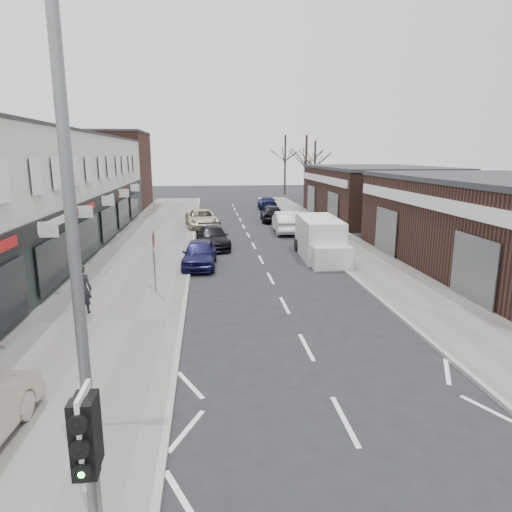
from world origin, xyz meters
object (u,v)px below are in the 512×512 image
object	(u,v)px
parked_car_left_c	(202,219)
traffic_light	(88,454)
parked_car_left_a	(200,254)
parked_car_right_c	(267,203)
pedestrian	(82,289)
parked_car_left_b	(213,237)
parked_car_right_a	(286,222)
white_van	(320,239)
warning_sign	(154,243)
parked_car_right_b	(271,213)
street_lamp	(88,248)

from	to	relation	value
parked_car_left_c	traffic_light	bearing A→B (deg)	-97.47
traffic_light	parked_car_left_a	distance (m)	18.80
parked_car_right_c	traffic_light	bearing A→B (deg)	82.62
traffic_light	pedestrian	world-z (taller)	traffic_light
traffic_light	parked_car_left_c	xyz separation A→B (m)	(1.00, 31.79, -1.70)
parked_car_left_b	parked_car_right_a	world-z (taller)	parked_car_right_a
white_van	pedestrian	bearing A→B (deg)	-139.30
parked_car_left_b	parked_car_left_c	xyz separation A→B (m)	(-0.77, 8.11, 0.05)
warning_sign	parked_car_right_c	xyz separation A→B (m)	(8.66, 29.83, -1.53)
white_van	parked_car_left_c	xyz separation A→B (m)	(-6.80, 11.66, -0.36)
parked_car_left_c	parked_car_right_b	distance (m)	6.72
parked_car_right_c	parked_car_left_c	bearing A→B (deg)	63.06
parked_car_left_b	parked_car_right_a	xyz separation A→B (m)	(5.58, 5.07, 0.15)
parked_car_left_a	parked_car_right_b	distance (m)	17.10
parked_car_right_b	parked_car_right_c	distance (m)	9.21
street_lamp	parked_car_right_c	distance (m)	43.56
warning_sign	parked_car_right_c	distance (m)	31.10
warning_sign	parked_car_right_a	bearing A→B (deg)	61.17
warning_sign	parked_car_right_a	size ratio (longest dim) A/B	0.54
traffic_light	warning_sign	world-z (taller)	traffic_light
parked_car_left_b	parked_car_left_c	size ratio (longest dim) A/B	0.89
parked_car_right_b	parked_car_left_b	bearing A→B (deg)	67.78
parked_car_left_a	parked_car_right_a	xyz separation A→B (m)	(6.35, 10.06, 0.10)
pedestrian	parked_car_left_b	bearing A→B (deg)	-106.13
parked_car_left_a	parked_car_left_c	bearing A→B (deg)	93.43
warning_sign	parked_car_right_a	distance (m)	16.88
parked_car_left_c	parked_car_right_c	distance (m)	13.89
warning_sign	parked_car_right_b	world-z (taller)	warning_sign
parked_car_left_a	white_van	bearing A→B (deg)	15.35
parked_car_left_a	parked_car_right_a	bearing A→B (deg)	61.17
pedestrian	traffic_light	bearing A→B (deg)	111.10
traffic_light	parked_car_right_a	world-z (taller)	traffic_light
parked_car_right_a	pedestrian	bearing A→B (deg)	61.27
street_lamp	pedestrian	xyz separation A→B (m)	(-3.01, 10.41, -3.58)
parked_car_left_b	traffic_light	bearing A→B (deg)	-99.51
traffic_light	white_van	world-z (taller)	traffic_light
pedestrian	parked_car_right_c	size ratio (longest dim) A/B	0.40
parked_car_left_c	parked_car_right_c	world-z (taller)	parked_car_left_c
white_van	warning_sign	bearing A→B (deg)	-141.65
white_van	parked_car_left_b	xyz separation A→B (m)	(-6.03, 3.55, -0.41)
street_lamp	parked_car_right_c	world-z (taller)	street_lamp
parked_car_right_a	white_van	bearing A→B (deg)	95.70
parked_car_left_b	parked_car_right_b	xyz separation A→B (m)	(5.29, 11.00, 0.09)
warning_sign	parked_car_left_c	xyz separation A→B (m)	(1.76, 17.78, -1.48)
street_lamp	warning_sign	size ratio (longest dim) A/B	2.96
street_lamp	white_van	xyz separation A→B (m)	(7.93, 18.91, -3.54)
parked_car_left_a	parked_car_right_b	size ratio (longest dim) A/B	0.95
parked_car_left_a	parked_car_left_c	world-z (taller)	parked_car_left_c
traffic_light	parked_car_left_b	xyz separation A→B (m)	(1.77, 23.68, -1.75)
parked_car_left_a	pedestrian	bearing A→B (deg)	-116.87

